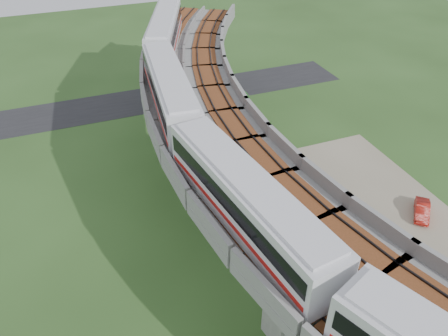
{
  "coord_description": "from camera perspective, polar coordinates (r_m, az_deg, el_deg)",
  "views": [
    {
      "loc": [
        -9.78,
        -26.47,
        28.52
      ],
      "look_at": [
        0.8,
        0.77,
        7.5
      ],
      "focal_mm": 35.0,
      "sensor_mm": 36.0,
      "label": 1
    }
  ],
  "objects": [
    {
      "name": "metro_train",
      "position": [
        31.18,
        1.02,
        4.4
      ],
      "size": [
        11.62,
        61.32,
        3.64
      ],
      "color": "silver",
      "rests_on": "ground"
    },
    {
      "name": "tree_1",
      "position": [
        53.4,
        2.87,
        6.38
      ],
      "size": [
        2.24,
        2.24,
        3.34
      ],
      "color": "#382314",
      "rests_on": "ground"
    },
    {
      "name": "tree_3",
      "position": [
        42.04,
        7.47,
        -2.94
      ],
      "size": [
        2.36,
        2.36,
        3.47
      ],
      "color": "#382314",
      "rests_on": "ground"
    },
    {
      "name": "fence",
      "position": [
        43.05,
        11.61,
        -5.33
      ],
      "size": [
        3.87,
        38.73,
        1.5
      ],
      "color": "#2D382D",
      "rests_on": "ground"
    },
    {
      "name": "ground",
      "position": [
        40.12,
        -0.67,
        -9.57
      ],
      "size": [
        160.0,
        160.0,
        0.0
      ],
      "primitive_type": "plane",
      "color": "#2C4B1E",
      "rests_on": "ground"
    },
    {
      "name": "car_dark",
      "position": [
        44.97,
        11.9,
        -3.59
      ],
      "size": [
        3.81,
        1.64,
        1.09
      ],
      "primitive_type": "imported",
      "rotation": [
        0.0,
        0.0,
        1.6
      ],
      "color": "black",
      "rests_on": "dirt_lot"
    },
    {
      "name": "tree_0",
      "position": [
        58.15,
        2.04,
        9.06
      ],
      "size": [
        2.61,
        2.61,
        3.55
      ],
      "color": "#382314",
      "rests_on": "ground"
    },
    {
      "name": "tree_2",
      "position": [
        46.47,
        3.41,
        1.11
      ],
      "size": [
        1.87,
        1.87,
        2.97
      ],
      "color": "#382314",
      "rests_on": "ground"
    },
    {
      "name": "viaduct",
      "position": [
        35.57,
        5.03,
        2.4
      ],
      "size": [
        19.58,
        73.98,
        11.4
      ],
      "color": "#99968E",
      "rests_on": "ground"
    },
    {
      "name": "asphalt_road",
      "position": [
        64.01,
        -10.32,
        8.69
      ],
      "size": [
        60.0,
        8.0,
        0.03
      ],
      "primitive_type": "cube",
      "color": "#232326",
      "rests_on": "ground"
    },
    {
      "name": "car_red",
      "position": [
        46.36,
        24.45,
        -5.06
      ],
      "size": [
        3.4,
        3.63,
        1.22
      ],
      "primitive_type": "imported",
      "rotation": [
        0.0,
        0.0,
        -0.72
      ],
      "color": "#AA180F",
      "rests_on": "dirt_lot"
    },
    {
      "name": "dirt_lot",
      "position": [
        44.46,
        17.52,
        -6.18
      ],
      "size": [
        18.0,
        26.0,
        0.04
      ],
      "primitive_type": "cube",
      "color": "gray",
      "rests_on": "ground"
    },
    {
      "name": "car_white",
      "position": [
        39.01,
        25.63,
        -14.63
      ],
      "size": [
        3.1,
        3.8,
        1.22
      ],
      "primitive_type": "imported",
      "rotation": [
        0.0,
        0.0,
        0.55
      ],
      "color": "silver",
      "rests_on": "dirt_lot"
    },
    {
      "name": "tree_5",
      "position": [
        35.26,
        18.99,
        -15.41
      ],
      "size": [
        1.91,
        1.91,
        2.97
      ],
      "color": "#382314",
      "rests_on": "ground"
    },
    {
      "name": "tree_4",
      "position": [
        38.26,
        11.86,
        -9.3
      ],
      "size": [
        3.08,
        3.08,
        3.24
      ],
      "color": "#382314",
      "rests_on": "ground"
    }
  ]
}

